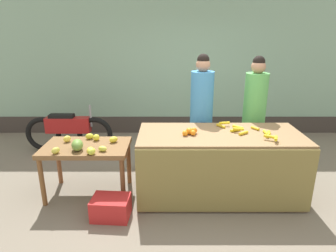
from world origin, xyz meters
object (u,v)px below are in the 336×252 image
vendor_woman_blue_shirt (201,115)px  produce_crate (111,207)px  vendor_woman_green_shirt (254,115)px  parked_motorcycle (68,130)px  produce_sack (151,157)px

vendor_woman_blue_shirt → produce_crate: vendor_woman_blue_shirt is taller
vendor_woman_blue_shirt → vendor_woman_green_shirt: (0.82, 0.06, -0.02)m
vendor_woman_blue_shirt → produce_crate: 1.90m
vendor_woman_blue_shirt → parked_motorcycle: vendor_woman_blue_shirt is taller
parked_motorcycle → produce_sack: parked_motorcycle is taller
vendor_woman_green_shirt → produce_sack: 1.73m
vendor_woman_blue_shirt → produce_sack: vendor_woman_blue_shirt is taller
produce_crate → vendor_woman_blue_shirt: bearing=46.6°
produce_crate → parked_motorcycle: bearing=119.3°
parked_motorcycle → vendor_woman_blue_shirt: bearing=-18.8°
produce_sack → parked_motorcycle: bearing=153.4°
vendor_woman_green_shirt → parked_motorcycle: vendor_woman_green_shirt is taller
parked_motorcycle → produce_crate: bearing=-60.7°
vendor_woman_green_shirt → vendor_woman_blue_shirt: bearing=-176.1°
vendor_woman_green_shirt → produce_sack: size_ratio=4.04×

